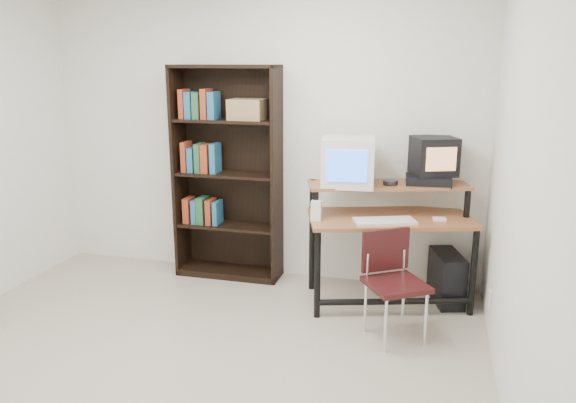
% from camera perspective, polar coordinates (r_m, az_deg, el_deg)
% --- Properties ---
extents(floor, '(4.00, 4.00, 0.01)m').
position_cam_1_polar(floor, '(3.78, -12.28, -17.53)').
color(floor, '#BEB39E').
rests_on(floor, ground).
extents(back_wall, '(4.00, 0.01, 2.60)m').
position_cam_1_polar(back_wall, '(5.12, -2.85, 6.69)').
color(back_wall, white).
rests_on(back_wall, floor).
extents(right_wall, '(0.01, 4.00, 2.60)m').
position_cam_1_polar(right_wall, '(2.95, 23.34, 0.07)').
color(right_wall, white).
rests_on(right_wall, floor).
extents(computer_desk, '(1.43, 1.00, 0.98)m').
position_cam_1_polar(computer_desk, '(4.64, 10.26, -1.87)').
color(computer_desk, '#9C5D33').
rests_on(computer_desk, floor).
extents(crt_monitor, '(0.46, 0.47, 0.39)m').
position_cam_1_polar(crt_monitor, '(4.57, 6.12, 4.05)').
color(crt_monitor, white).
rests_on(crt_monitor, computer_desk).
extents(vcr, '(0.38, 0.28, 0.08)m').
position_cam_1_polar(vcr, '(4.72, 14.06, 2.09)').
color(vcr, black).
rests_on(vcr, computer_desk).
extents(crt_tv, '(0.42, 0.42, 0.31)m').
position_cam_1_polar(crt_tv, '(4.74, 14.59, 4.51)').
color(crt_tv, black).
rests_on(crt_tv, vcr).
extents(cd_spindle, '(0.14, 0.14, 0.05)m').
position_cam_1_polar(cd_spindle, '(4.62, 10.37, 1.84)').
color(cd_spindle, '#26262B').
rests_on(cd_spindle, computer_desk).
extents(keyboard, '(0.51, 0.36, 0.03)m').
position_cam_1_polar(keyboard, '(4.44, 9.79, -2.07)').
color(keyboard, white).
rests_on(keyboard, computer_desk).
extents(mousepad, '(0.27, 0.24, 0.01)m').
position_cam_1_polar(mousepad, '(4.58, 15.00, -2.02)').
color(mousepad, black).
rests_on(mousepad, computer_desk).
extents(mouse, '(0.11, 0.08, 0.03)m').
position_cam_1_polar(mouse, '(4.58, 15.12, -1.79)').
color(mouse, white).
rests_on(mouse, mousepad).
extents(desk_speaker, '(0.08, 0.08, 0.17)m').
position_cam_1_polar(desk_speaker, '(4.43, 2.89, -1.01)').
color(desk_speaker, white).
rests_on(desk_speaker, computer_desk).
extents(pc_tower, '(0.32, 0.49, 0.42)m').
position_cam_1_polar(pc_tower, '(4.88, 15.81, -7.45)').
color(pc_tower, black).
rests_on(pc_tower, floor).
extents(school_chair, '(0.54, 0.54, 0.78)m').
position_cam_1_polar(school_chair, '(4.12, 10.52, -7.22)').
color(school_chair, black).
rests_on(school_chair, floor).
extents(bookshelf, '(0.96, 0.32, 1.93)m').
position_cam_1_polar(bookshelf, '(5.13, -6.13, 3.05)').
color(bookshelf, black).
rests_on(bookshelf, floor).
extents(wall_outlet, '(0.02, 0.08, 0.12)m').
position_cam_1_polar(wall_outlet, '(4.34, 19.80, -9.24)').
color(wall_outlet, beige).
rests_on(wall_outlet, right_wall).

